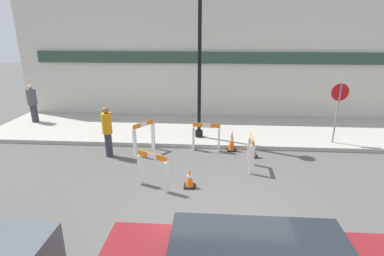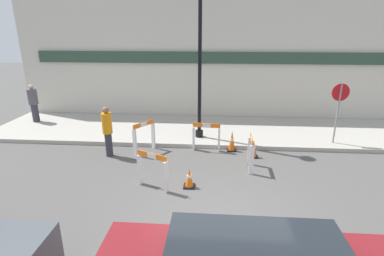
% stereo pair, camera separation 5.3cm
% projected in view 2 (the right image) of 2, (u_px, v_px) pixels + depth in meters
% --- Properties ---
extents(ground_plane, '(60.00, 60.00, 0.00)m').
position_uv_depth(ground_plane, '(216.00, 232.00, 6.25)').
color(ground_plane, '#565451').
extents(sidewalk_slab, '(18.00, 3.66, 0.15)m').
position_uv_depth(sidewalk_slab, '(216.00, 130.00, 12.21)').
color(sidewalk_slab, '#ADA89E').
rests_on(sidewalk_slab, ground_plane).
extents(storefront_facade, '(18.00, 0.22, 5.50)m').
position_uv_depth(storefront_facade, '(218.00, 59.00, 13.15)').
color(storefront_facade, beige).
rests_on(storefront_facade, ground_plane).
extents(streetlamp_post, '(0.44, 0.44, 5.79)m').
position_uv_depth(streetlamp_post, '(200.00, 34.00, 10.11)').
color(streetlamp_post, black).
rests_on(streetlamp_post, sidewalk_slab).
extents(stop_sign, '(0.60, 0.06, 2.12)m').
position_uv_depth(stop_sign, '(339.00, 104.00, 10.23)').
color(stop_sign, gray).
rests_on(stop_sign, sidewalk_slab).
extents(barricade_0, '(0.62, 0.81, 1.07)m').
position_uv_depth(barricade_0, '(144.00, 136.00, 10.09)').
color(barricade_0, white).
rests_on(barricade_0, ground_plane).
extents(barricade_1, '(0.88, 0.52, 1.01)m').
position_uv_depth(barricade_1, '(152.00, 169.00, 7.78)').
color(barricade_1, white).
rests_on(barricade_1, ground_plane).
extents(barricade_2, '(0.15, 0.73, 1.04)m').
position_uv_depth(barricade_2, '(251.00, 152.00, 8.85)').
color(barricade_2, white).
rests_on(barricade_2, ground_plane).
extents(barricade_3, '(0.94, 0.22, 0.99)m').
position_uv_depth(barricade_3, '(206.00, 136.00, 10.21)').
color(barricade_3, white).
rests_on(barricade_3, ground_plane).
extents(traffic_cone_0, '(0.30, 0.30, 0.60)m').
position_uv_depth(traffic_cone_0, '(253.00, 149.00, 9.77)').
color(traffic_cone_0, black).
rests_on(traffic_cone_0, ground_plane).
extents(traffic_cone_1, '(0.30, 0.30, 0.72)m').
position_uv_depth(traffic_cone_1, '(232.00, 141.00, 10.26)').
color(traffic_cone_1, black).
rests_on(traffic_cone_1, ground_plane).
extents(traffic_cone_2, '(0.30, 0.30, 0.54)m').
position_uv_depth(traffic_cone_2, '(189.00, 178.00, 7.93)').
color(traffic_cone_2, black).
rests_on(traffic_cone_2, ground_plane).
extents(person_worker, '(0.36, 0.36, 1.68)m').
position_uv_depth(person_worker, '(107.00, 130.00, 9.66)').
color(person_worker, '#33333D').
rests_on(person_worker, ground_plane).
extents(person_pedestrian, '(0.44, 0.44, 1.62)m').
position_uv_depth(person_pedestrian, '(33.00, 102.00, 12.82)').
color(person_pedestrian, '#33333D').
rests_on(person_pedestrian, sidewalk_slab).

